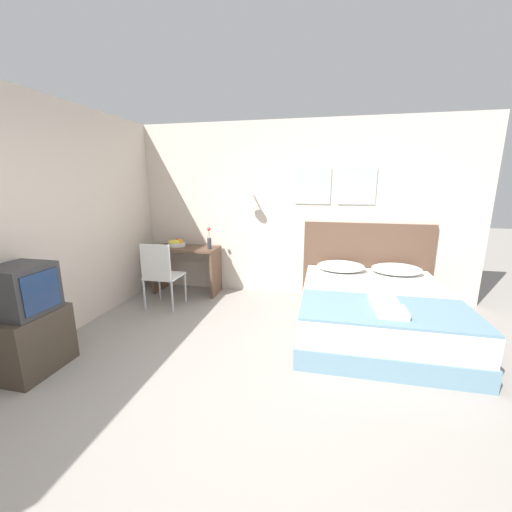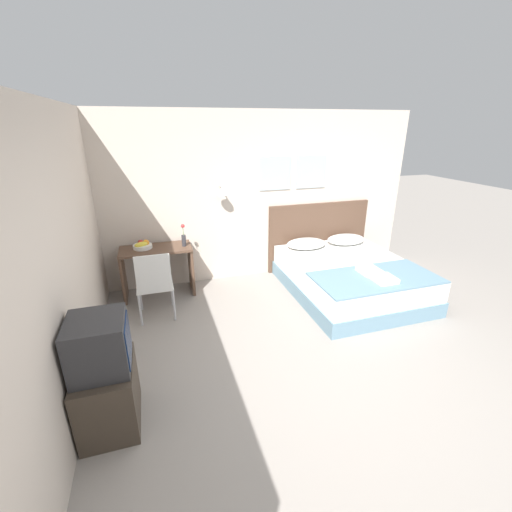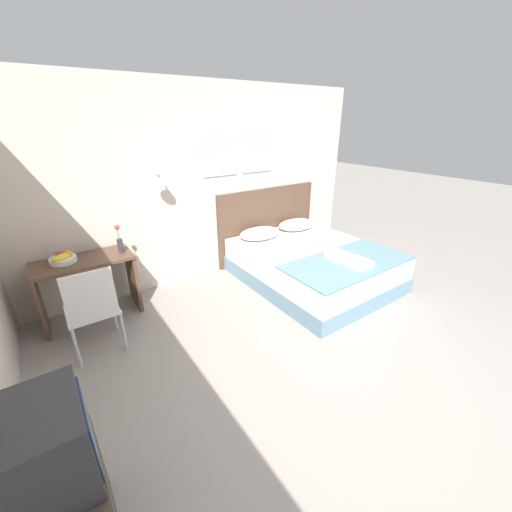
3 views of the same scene
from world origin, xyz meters
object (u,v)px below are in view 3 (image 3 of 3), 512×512
Objects in this scene: desk at (87,279)px; fruit_bowl at (63,258)px; folded_towel_mid_bed at (359,263)px; bed at (312,265)px; headboard at (267,224)px; pillow_left at (260,233)px; throw_blanket at (348,262)px; folded_towel_near_foot at (339,256)px; pillow_right at (297,225)px; desk_chair at (92,306)px; television at (36,453)px; flower_vase at (120,242)px.

desk is 3.81× the size of fruit_bowl.
bed is at bearing 91.49° from folded_towel_mid_bed.
desk is (-2.77, -0.26, -0.08)m from headboard.
desk is at bearing 163.60° from bed.
bed is at bearing -64.18° from pillow_left.
throw_blanket is at bearing -27.22° from desk.
folded_towel_near_foot is 3.05m from desk.
pillow_right is (0.37, 0.77, 0.33)m from bed.
folded_towel_near_foot is at bearing -10.86° from desk_chair.
folded_towel_mid_bed is at bearing -82.38° from throw_blanket.
television is at bearing -102.10° from desk.
headboard reaches higher than desk_chair.
folded_towel_near_foot reaches higher than bed.
fruit_bowl reaches higher than bed.
folded_towel_near_foot is at bearing -90.66° from bed.
folded_towel_near_foot is (-0.01, -1.54, -0.02)m from headboard.
headboard is at bearing 19.47° from desk_chair.
pillow_left is at bearing 115.82° from bed.
desk is 0.74m from desk_chair.
pillow_left and pillow_right have the same top height.
throw_blanket is 2.76m from flower_vase.
television is at bearing -154.61° from bed.
television is (-2.91, -2.33, 0.23)m from pillow_left.
bed is 1.14× the size of headboard.
throw_blanket is at bearing -74.87° from pillow_left.
folded_towel_near_foot is 2.88m from desk_chair.
folded_towel_near_foot is 0.29m from folded_towel_mid_bed.
folded_towel_mid_bed reaches higher than throw_blanket.
fruit_bowl reaches higher than folded_towel_near_foot.
pillow_right reaches higher than folded_towel_mid_bed.
flower_vase is (-2.38, 1.53, 0.32)m from folded_towel_mid_bed.
folded_towel_mid_bed is 0.81× the size of flower_vase.
folded_towel_near_foot is at bearing 94.86° from folded_towel_mid_bed.
fruit_bowl is (-2.94, -0.23, 0.21)m from headboard.
folded_towel_near_foot is 2.68m from flower_vase.
folded_towel_mid_bed is 3.40m from television.
pillow_left is at bearing -1.80° from fruit_bowl.
pillow_left is 1.00× the size of pillow_right.
desk_chair reaches higher than pillow_left.
pillow_right is 0.65× the size of desk.
headboard is 6.88× the size of fruit_bowl.
throw_blanket is (-0.37, -1.38, -0.06)m from pillow_right.
desk_chair is 2.83× the size of flower_vase.
flower_vase reaches higher than desk.
flower_vase reaches higher than bed.
television is at bearing -105.36° from desk_chair.
television reaches higher than folded_towel_near_foot.
headboard is at bearing 7.31° from flower_vase.
desk is 2.20× the size of television.
pillow_left is at bearing 106.60° from folded_towel_near_foot.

